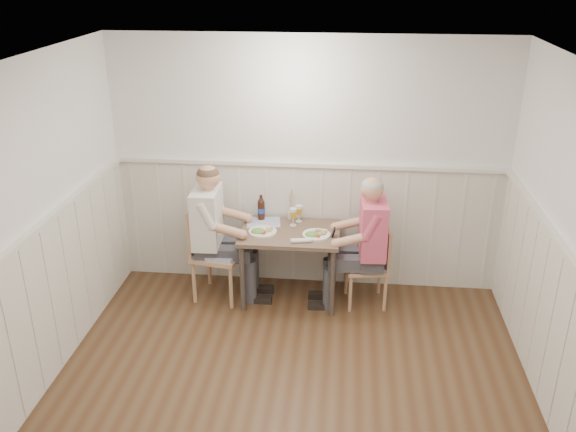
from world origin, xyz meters
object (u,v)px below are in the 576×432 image
at_px(dining_table, 290,240).
at_px(grass_vase, 289,205).
at_px(chair_right, 372,262).
at_px(beer_bottle, 261,209).
at_px(man_in_pink, 367,253).
at_px(chair_left, 213,249).
at_px(diner_cream, 213,243).

height_order(dining_table, grass_vase, grass_vase).
bearing_deg(dining_table, chair_right, -0.70).
height_order(beer_bottle, grass_vase, grass_vase).
bearing_deg(grass_vase, man_in_pink, -24.82).
bearing_deg(dining_table, chair_left, -178.29).
relative_size(chair_right, beer_bottle, 3.16).
height_order(diner_cream, beer_bottle, diner_cream).
xyz_separation_m(chair_left, man_in_pink, (1.55, -0.04, 0.05)).
xyz_separation_m(diner_cream, grass_vase, (0.74, 0.35, 0.30)).
distance_m(chair_left, man_in_pink, 1.55).
bearing_deg(beer_bottle, diner_cream, -146.37).
bearing_deg(grass_vase, chair_right, -20.52).
height_order(chair_right, beer_bottle, beer_bottle).
relative_size(chair_right, chair_left, 0.87).
bearing_deg(diner_cream, chair_right, 1.01).
distance_m(man_in_pink, grass_vase, 0.94).
bearing_deg(diner_cream, grass_vase, 25.26).
height_order(chair_left, diner_cream, diner_cream).
relative_size(chair_left, beer_bottle, 3.64).
xyz_separation_m(man_in_pink, diner_cream, (-1.54, 0.02, 0.02)).
bearing_deg(chair_right, man_in_pink, -136.29).
height_order(dining_table, diner_cream, diner_cream).
relative_size(man_in_pink, beer_bottle, 5.15).
distance_m(dining_table, diner_cream, 0.78).
bearing_deg(man_in_pink, beer_bottle, 163.48).
xyz_separation_m(dining_table, man_in_pink, (0.76, -0.06, -0.07)).
bearing_deg(man_in_pink, diner_cream, 179.15).
height_order(man_in_pink, grass_vase, man_in_pink).
bearing_deg(beer_bottle, chair_left, -148.22).
bearing_deg(chair_left, chair_right, 0.48).
xyz_separation_m(chair_left, diner_cream, (0.01, -0.01, 0.07)).
bearing_deg(chair_right, diner_cream, -178.99).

